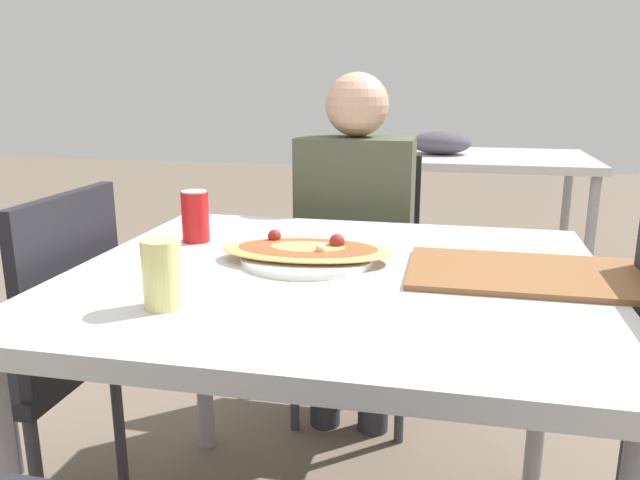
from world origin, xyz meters
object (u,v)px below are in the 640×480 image
object	(u,v)px
chair_side_left	(34,346)
pizza_main	(308,253)
dining_table	(335,304)
drink_glass	(162,274)
chair_far_seated	(359,268)
soda_can	(195,216)
person_seated	(355,226)

from	to	relation	value
chair_side_left	pizza_main	distance (m)	0.71
dining_table	pizza_main	size ratio (longest dim) A/B	2.80
chair_side_left	drink_glass	distance (m)	0.63
dining_table	chair_far_seated	world-z (taller)	chair_far_seated
dining_table	soda_can	distance (m)	0.44
person_seated	drink_glass	world-z (taller)	person_seated
chair_side_left	drink_glass	bearing A→B (deg)	-118.87
person_seated	drink_glass	xyz separation A→B (m)	(-0.18, -0.96, 0.13)
chair_far_seated	chair_side_left	size ratio (longest dim) A/B	1.00
chair_side_left	person_seated	world-z (taller)	person_seated
soda_can	chair_far_seated	bearing A→B (deg)	63.96
chair_far_seated	drink_glass	size ratio (longest dim) A/B	7.18
soda_can	pizza_main	bearing A→B (deg)	-19.51
person_seated	pizza_main	bearing A→B (deg)	89.64
drink_glass	chair_far_seated	bearing A→B (deg)	80.33
chair_far_seated	drink_glass	xyz separation A→B (m)	(-0.18, -1.07, 0.30)
person_seated	pizza_main	size ratio (longest dim) A/B	2.93
chair_far_seated	person_seated	bearing A→B (deg)	90.00
person_seated	dining_table	bearing A→B (deg)	95.75
chair_far_seated	chair_side_left	distance (m)	1.05
pizza_main	drink_glass	size ratio (longest dim) A/B	3.21
dining_table	chair_far_seated	distance (m)	0.83
dining_table	pizza_main	xyz separation A→B (m)	(-0.07, 0.06, 0.09)
person_seated	pizza_main	world-z (taller)	person_seated
chair_side_left	soda_can	xyz separation A→B (m)	(0.36, 0.17, 0.30)
pizza_main	person_seated	bearing A→B (deg)	89.64
pizza_main	soda_can	distance (m)	0.33
chair_side_left	pizza_main	bearing A→B (deg)	-84.41
person_seated	drink_glass	bearing A→B (deg)	79.22
chair_far_seated	chair_side_left	bearing A→B (deg)	50.51
dining_table	drink_glass	size ratio (longest dim) A/B	8.98
dining_table	soda_can	size ratio (longest dim) A/B	8.71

